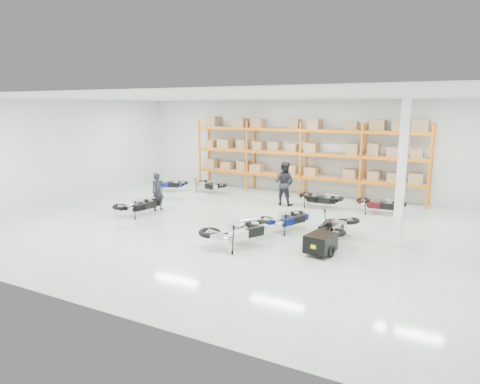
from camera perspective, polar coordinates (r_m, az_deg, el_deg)
The scene contains 14 objects.
room at distance 14.76m, azimuth 0.03°, elevation 3.77°, with size 18.00×18.00×18.00m.
pallet_rack at distance 20.65m, azimuth 8.46°, elevation 5.82°, with size 11.28×0.98×3.62m.
structural_column at distance 13.68m, azimuth 20.74°, elevation 2.43°, with size 0.25×0.25×4.50m, color white.
moto_blue_centre at distance 14.72m, azimuth 6.15°, elevation -3.13°, with size 0.78×1.75×1.07m, color #081250, non-canonical shape.
moto_silver_left at distance 12.99m, azimuth -0.28°, elevation -4.64°, with size 0.90×2.02×1.24m, color silver, non-canonical shape.
moto_black_far_left at distance 17.14m, azimuth -13.34°, elevation -1.37°, with size 0.75×1.69×1.04m, color black, non-canonical shape.
moto_touring_right at distance 13.92m, azimuth 12.68°, elevation -4.00°, with size 0.84×1.90×1.16m, color black, non-canonical shape.
trailer at distance 12.51m, azimuth 10.68°, elevation -6.72°, with size 0.82×1.50×0.61m.
moto_back_a at distance 21.78m, azimuth -9.45°, elevation 1.36°, with size 0.70×1.58×0.96m, color navy, non-canonical shape.
moto_back_b at distance 21.19m, azimuth -4.16°, elevation 1.28°, with size 0.74×1.67×1.02m, color #ABB0B5, non-canonical shape.
moto_back_c at distance 18.28m, azimuth 10.52°, elevation -0.49°, with size 0.74×1.67×1.02m, color black, non-canonical shape.
moto_back_d at distance 17.83m, azimuth 18.17°, elevation -1.17°, with size 0.74×1.67×1.02m, color #410D10, non-canonical shape.
person_left at distance 17.84m, azimuth -10.89°, elevation 0.05°, with size 0.56×0.37×1.54m, color black.
person_back at distance 18.49m, azimuth 5.90°, elevation 1.17°, with size 0.93×0.72×1.90m, color black.
Camera 1 is at (6.83, -12.94, 4.19)m, focal length 32.00 mm.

